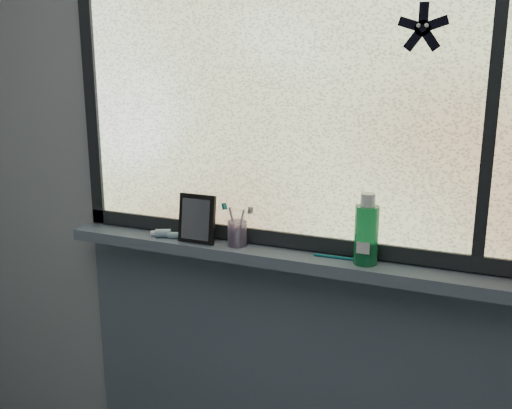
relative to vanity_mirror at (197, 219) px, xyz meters
name	(u,v)px	position (x,y,z in m)	size (l,w,h in m)	color
wall_back	(290,179)	(0.31, 0.09, 0.15)	(3.00, 0.01, 2.50)	#9EA3A8
windowsill	(282,257)	(0.31, 0.02, -0.10)	(1.62, 0.14, 0.04)	slate
sill_apron	(286,386)	(0.31, 0.08, -0.61)	(1.62, 0.02, 0.98)	slate
window_pane	(289,94)	(0.31, 0.07, 0.43)	(1.50, 0.01, 1.00)	silver
frame_bottom	(287,239)	(0.31, 0.07, -0.05)	(1.60, 0.03, 0.05)	black
frame_left	(92,90)	(-0.47, 0.07, 0.43)	(0.05, 0.03, 1.10)	black
frame_mullion	(493,99)	(0.91, 0.07, 0.43)	(0.04, 0.03, 1.00)	black
starfish_sticker	(423,28)	(0.71, 0.06, 0.62)	(0.15, 0.02, 0.15)	black
vanity_mirror	(197,219)	(0.00, 0.00, 0.00)	(0.14, 0.07, 0.17)	black
toothpaste_tube	(168,234)	(-0.12, 0.00, -0.07)	(0.17, 0.04, 0.03)	silver
toothbrush_cup	(237,233)	(0.14, 0.02, -0.04)	(0.07, 0.07, 0.09)	#AB91BF
toothbrush_lying	(340,257)	(0.50, 0.03, -0.08)	(0.21, 0.02, 0.01)	#0B5C66
mouthwash_bottle	(367,229)	(0.58, 0.02, 0.03)	(0.07, 0.07, 0.18)	#1C914E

